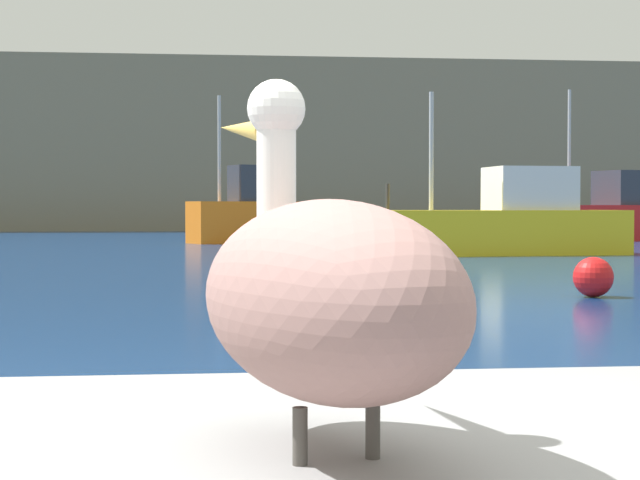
{
  "coord_description": "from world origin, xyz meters",
  "views": [
    {
      "loc": [
        -0.14,
        -2.3,
        1.29
      ],
      "look_at": [
        2.38,
        19.47,
        0.64
      ],
      "focal_mm": 62.34,
      "sensor_mm": 36.0,
      "label": 1
    }
  ],
  "objects_px": {
    "fishing_boat_red": "(616,216)",
    "mooring_buoy": "(593,277)",
    "fishing_boat_yellow": "(508,223)",
    "pelican": "(326,294)",
    "fishing_boat_orange": "(257,214)"
  },
  "relations": [
    {
      "from": "fishing_boat_yellow",
      "to": "mooring_buoy",
      "type": "height_order",
      "value": "fishing_boat_yellow"
    },
    {
      "from": "fishing_boat_red",
      "to": "mooring_buoy",
      "type": "distance_m",
      "value": 27.82
    },
    {
      "from": "fishing_boat_orange",
      "to": "mooring_buoy",
      "type": "distance_m",
      "value": 24.87
    },
    {
      "from": "fishing_boat_red",
      "to": "mooring_buoy",
      "type": "bearing_deg",
      "value": 50.48
    },
    {
      "from": "pelican",
      "to": "mooring_buoy",
      "type": "relative_size",
      "value": 2.18
    },
    {
      "from": "fishing_boat_red",
      "to": "fishing_boat_yellow",
      "type": "bearing_deg",
      "value": 39.55
    },
    {
      "from": "pelican",
      "to": "mooring_buoy",
      "type": "distance_m",
      "value": 14.18
    },
    {
      "from": "fishing_boat_yellow",
      "to": "fishing_boat_orange",
      "type": "bearing_deg",
      "value": -65.16
    },
    {
      "from": "pelican",
      "to": "fishing_boat_orange",
      "type": "relative_size",
      "value": 0.24
    },
    {
      "from": "fishing_boat_yellow",
      "to": "fishing_boat_orange",
      "type": "height_order",
      "value": "fishing_boat_orange"
    },
    {
      "from": "pelican",
      "to": "fishing_boat_orange",
      "type": "bearing_deg",
      "value": -17.71
    },
    {
      "from": "pelican",
      "to": "fishing_boat_orange",
      "type": "distance_m",
      "value": 37.76
    },
    {
      "from": "fishing_boat_yellow",
      "to": "fishing_boat_red",
      "type": "bearing_deg",
      "value": -128.04
    },
    {
      "from": "fishing_boat_orange",
      "to": "pelican",
      "type": "bearing_deg",
      "value": 64.78
    },
    {
      "from": "fishing_boat_orange",
      "to": "fishing_boat_red",
      "type": "xyz_separation_m",
      "value": [
        13.87,
        1.12,
        -0.08
      ]
    }
  ]
}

